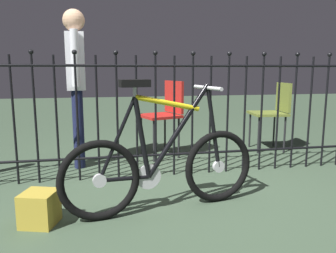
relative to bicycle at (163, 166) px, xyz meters
name	(u,v)px	position (x,y,z in m)	size (l,w,h in m)	color
ground_plane	(186,198)	(0.22, 0.19, -0.33)	(20.00, 20.00, 0.00)	#3D513C
iron_fence	(164,111)	(0.16, 0.80, 0.29)	(4.60, 0.07, 1.25)	black
bicycle	(163,166)	(0.00, 0.00, 0.00)	(1.45, 0.42, 0.94)	black
chair_red	(166,110)	(0.30, 1.52, 0.22)	(0.51, 0.51, 0.88)	black
chair_olive	(274,109)	(1.69, 1.56, 0.19)	(0.45, 0.45, 0.84)	black
person_visitor	(76,75)	(-0.66, 1.30, 0.62)	(0.22, 0.48, 1.60)	#191E3F
display_crate	(40,208)	(-0.83, -0.07, -0.22)	(0.21, 0.21, 0.22)	#B29933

